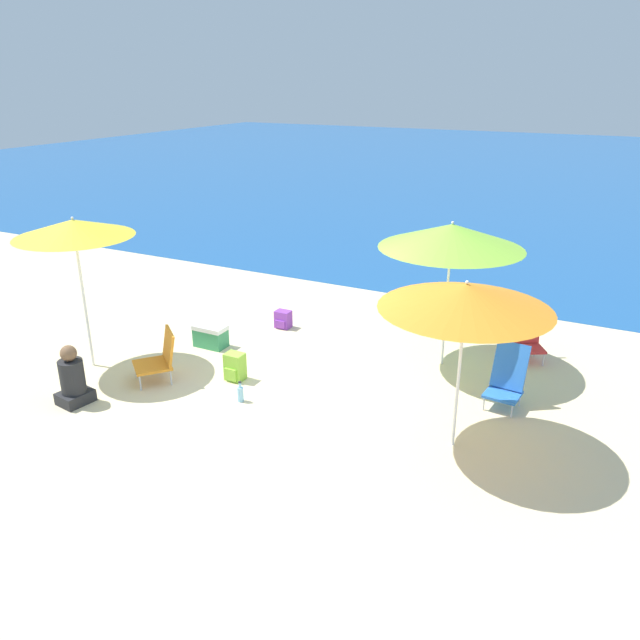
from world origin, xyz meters
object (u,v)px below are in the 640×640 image
(beach_umbrella_lime, at_px, (452,236))
(water_bottle, at_px, (240,394))
(person_seated_near, at_px, (73,380))
(cooler_box, at_px, (211,336))
(beach_chair_orange, at_px, (160,357))
(beach_umbrella_orange, at_px, (466,297))
(beach_chair_red, at_px, (527,334))
(beach_chair_blue, at_px, (507,378))
(beach_umbrella_yellow, at_px, (74,228))
(backpack_purple, at_px, (283,319))
(backpack_lime, at_px, (235,367))

(beach_umbrella_lime, xyz_separation_m, water_bottle, (-2.04, -2.37, -1.84))
(person_seated_near, distance_m, cooler_box, 2.38)
(cooler_box, bearing_deg, beach_chair_orange, -86.28)
(beach_umbrella_orange, height_order, beach_umbrella_lime, beach_umbrella_lime)
(beach_chair_red, xyz_separation_m, person_seated_near, (-5.03, -4.16, -0.07))
(beach_chair_red, xyz_separation_m, beach_chair_blue, (0.03, -1.62, -0.01))
(beach_chair_blue, bearing_deg, beach_chair_red, 96.52)
(beach_chair_red, xyz_separation_m, water_bottle, (-3.11, -3.13, -0.29))
(cooler_box, bearing_deg, beach_umbrella_orange, -13.71)
(beach_umbrella_yellow, xyz_separation_m, beach_chair_blue, (5.73, 1.59, -1.69))
(beach_chair_red, relative_size, beach_chair_blue, 1.03)
(beach_chair_red, bearing_deg, water_bottle, -164.84)
(beach_umbrella_orange, relative_size, backpack_purple, 6.72)
(beach_chair_orange, relative_size, backpack_purple, 2.50)
(beach_umbrella_orange, xyz_separation_m, beach_chair_red, (0.30, 2.87, -1.44))
(backpack_lime, bearing_deg, backpack_purple, 100.95)
(beach_umbrella_lime, relative_size, beach_chair_blue, 2.63)
(beach_umbrella_orange, bearing_deg, cooler_box, 166.29)
(beach_umbrella_lime, bearing_deg, person_seated_near, -139.43)
(backpack_lime, bearing_deg, beach_chair_orange, -152.66)
(beach_umbrella_lime, xyz_separation_m, cooler_box, (-3.47, -1.07, -1.78))
(beach_chair_blue, distance_m, water_bottle, 3.50)
(beach_umbrella_lime, xyz_separation_m, beach_chair_orange, (-3.39, -2.35, -1.60))
(beach_umbrella_lime, distance_m, backpack_lime, 3.56)
(backpack_purple, xyz_separation_m, water_bottle, (0.82, -2.52, -0.03))
(beach_chair_red, distance_m, backpack_lime, 4.41)
(beach_umbrella_yellow, height_order, backpack_lime, beach_umbrella_yellow)
(beach_umbrella_orange, bearing_deg, backpack_purple, 148.09)
(beach_umbrella_lime, distance_m, water_bottle, 3.62)
(beach_chair_red, distance_m, beach_chair_orange, 5.44)
(person_seated_near, height_order, cooler_box, person_seated_near)
(beach_chair_orange, xyz_separation_m, water_bottle, (1.36, -0.02, -0.25))
(beach_chair_red, bearing_deg, backpack_lime, -173.38)
(beach_chair_orange, height_order, cooler_box, beach_chair_orange)
(backpack_lime, bearing_deg, person_seated_near, -134.47)
(beach_umbrella_orange, relative_size, beach_umbrella_lime, 0.93)
(beach_umbrella_yellow, xyz_separation_m, cooler_box, (1.15, 1.38, -1.90))
(beach_chair_orange, bearing_deg, beach_umbrella_lime, 74.51)
(beach_umbrella_orange, relative_size, backpack_lime, 5.05)
(person_seated_near, bearing_deg, beach_chair_red, 48.54)
(backpack_purple, relative_size, cooler_box, 0.58)
(beach_chair_blue, bearing_deg, beach_umbrella_lime, 147.77)
(beach_umbrella_lime, relative_size, person_seated_near, 2.64)
(beach_umbrella_yellow, relative_size, backpack_lime, 5.61)
(beach_umbrella_yellow, relative_size, backpack_purple, 7.46)
(beach_chair_blue, xyz_separation_m, cooler_box, (-4.58, -0.22, -0.21))
(cooler_box, bearing_deg, backpack_lime, -38.28)
(beach_umbrella_orange, height_order, person_seated_near, beach_umbrella_orange)
(backpack_purple, height_order, water_bottle, backpack_purple)
(beach_chair_red, distance_m, water_bottle, 4.42)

